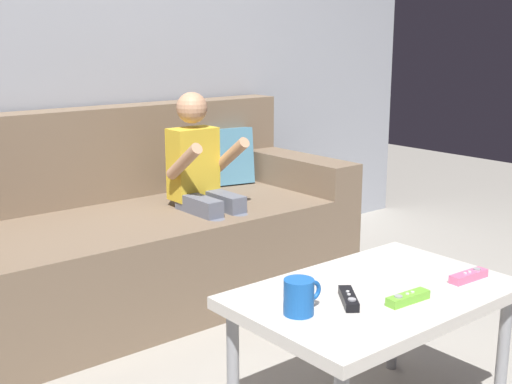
% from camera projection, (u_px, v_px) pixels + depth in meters
% --- Properties ---
extents(wall_back, '(4.38, 0.05, 2.50)m').
position_uv_depth(wall_back, '(71.00, 13.00, 2.97)').
color(wall_back, '#999EA8').
rests_on(wall_back, ground).
extents(couch, '(1.92, 0.80, 0.84)m').
position_uv_depth(couch, '(136.00, 236.00, 2.94)').
color(couch, '#75604C').
rests_on(couch, ground).
extents(person_seated_on_couch, '(0.29, 0.36, 0.92)m').
position_uv_depth(person_seated_on_couch, '(204.00, 183.00, 2.90)').
color(person_seated_on_couch, slate).
rests_on(person_seated_on_couch, ground).
extents(coffee_table, '(0.81, 0.52, 0.45)m').
position_uv_depth(coffee_table, '(375.00, 305.00, 1.92)').
color(coffee_table, beige).
rests_on(coffee_table, ground).
extents(game_remote_black_near_edge, '(0.11, 0.13, 0.03)m').
position_uv_depth(game_remote_black_near_edge, '(349.00, 299.00, 1.81)').
color(game_remote_black_near_edge, black).
rests_on(game_remote_black_near_edge, coffee_table).
extents(game_remote_pink_center, '(0.14, 0.04, 0.03)m').
position_uv_depth(game_remote_pink_center, '(469.00, 276.00, 1.98)').
color(game_remote_pink_center, pink).
rests_on(game_remote_pink_center, coffee_table).
extents(game_remote_lime_far_corner, '(0.14, 0.04, 0.03)m').
position_uv_depth(game_remote_lime_far_corner, '(408.00, 298.00, 1.81)').
color(game_remote_lime_far_corner, '#72C638').
rests_on(game_remote_lime_far_corner, coffee_table).
extents(coffee_mug, '(0.12, 0.08, 0.10)m').
position_uv_depth(coffee_mug, '(300.00, 297.00, 1.73)').
color(coffee_mug, '#1959B2').
rests_on(coffee_mug, coffee_table).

